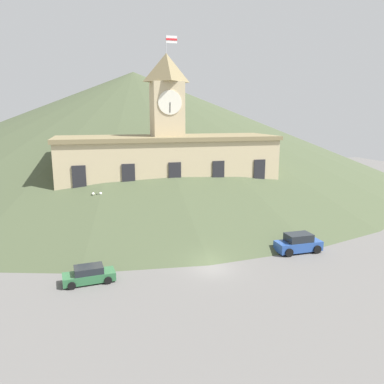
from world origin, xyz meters
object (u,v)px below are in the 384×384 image
(street_lamp_right, at_px, (97,204))
(street_lamp_far_left, at_px, (183,202))
(street_lamp_far_right, at_px, (249,199))
(car_green_wagon, at_px, (89,275))
(car_yellow_coupe, at_px, (147,238))
(car_blue_van, at_px, (298,243))

(street_lamp_right, height_order, street_lamp_far_left, street_lamp_right)
(street_lamp_far_right, xyz_separation_m, car_green_wagon, (-21.94, -14.85, -2.52))
(car_yellow_coupe, relative_size, car_blue_van, 0.82)
(street_lamp_right, distance_m, car_yellow_coupe, 8.49)
(street_lamp_far_left, height_order, street_lamp_far_right, street_lamp_far_left)
(street_lamp_right, xyz_separation_m, car_blue_van, (21.25, -12.82, -2.87))
(street_lamp_right, xyz_separation_m, car_yellow_coupe, (5.44, -5.67, -3.21))
(street_lamp_far_left, relative_size, car_blue_van, 0.88)
(street_lamp_right, relative_size, car_green_wagon, 1.12)
(street_lamp_right, distance_m, street_lamp_far_left, 11.27)
(car_green_wagon, height_order, car_blue_van, car_blue_van)
(street_lamp_far_right, relative_size, car_blue_van, 0.85)
(street_lamp_far_right, relative_size, car_green_wagon, 0.92)
(street_lamp_far_left, height_order, car_yellow_coupe, street_lamp_far_left)
(car_green_wagon, distance_m, car_blue_van, 22.47)
(street_lamp_far_left, height_order, car_blue_van, street_lamp_far_left)
(street_lamp_far_right, bearing_deg, car_green_wagon, -145.91)
(car_green_wagon, bearing_deg, car_blue_van, 179.48)
(car_green_wagon, xyz_separation_m, car_yellow_coupe, (6.57, 9.18, -0.09))
(street_lamp_right, xyz_separation_m, street_lamp_far_right, (20.81, 0.00, -0.60))
(street_lamp_far_left, bearing_deg, car_yellow_coupe, -135.71)
(car_green_wagon, distance_m, car_yellow_coupe, 11.29)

